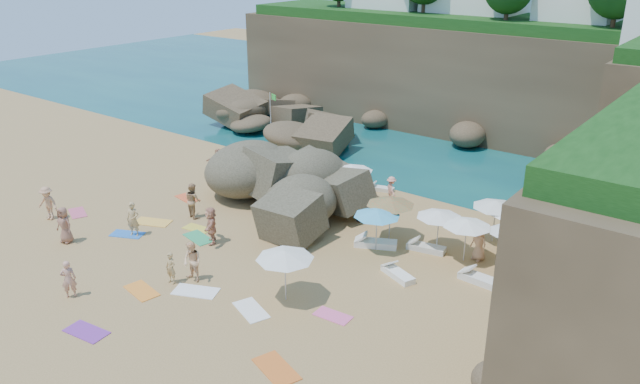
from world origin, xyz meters
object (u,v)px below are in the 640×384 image
Objects in this scene: flag_pole at (272,111)px; person_stand_4 at (479,243)px; parasol_1 at (467,223)px; person_stand_6 at (68,279)px; parasol_2 at (512,211)px; person_stand_3 at (359,208)px; person_stand_5 at (219,161)px; person_stand_1 at (193,200)px; parasol_0 at (439,214)px; lounger_0 at (376,244)px; person_stand_2 at (391,189)px; rock_outcrop at (284,214)px; person_stand_0 at (133,219)px.

person_stand_4 is (19.95, -8.23, -1.51)m from flag_pole.
parasol_1 is 17.40m from person_stand_6.
parasol_2 is 1.31× the size of person_stand_6.
parasol_1 is at bearing -83.96° from person_stand_3.
person_stand_4 is 18.11m from person_stand_5.
person_stand_1 is 6.81m from person_stand_5.
lounger_0 is (-2.52, -1.49, -1.72)m from parasol_0.
parasol_2 is 1.28× the size of person_stand_4.
person_stand_5 is at bearing 52.91° from person_stand_2.
parasol_1 is at bearing 171.70° from person_stand_6.
person_stand_3 is (3.77, 1.72, 0.76)m from rock_outcrop.
person_stand_3 is 0.91× the size of person_stand_6.
person_stand_3 is 0.91× the size of person_stand_5.
person_stand_4 is at bearing -105.60° from parasol_2.
parasol_1 is at bearing -24.11° from flag_pole.
lounger_0 is 13.91m from person_stand_6.
parasol_2 is 1.44× the size of person_stand_3.
parasol_2 is 1.15× the size of person_stand_1.
flag_pole is 18.52m from lounger_0.
lounger_0 is at bearing -162.68° from parasol_1.
person_stand_5 is at bearing 142.16° from lounger_0.
person_stand_3 is at bearing 174.33° from parasol_0.
person_stand_2 is at bearing 87.45° from lounger_0.
lounger_0 is (-4.04, -1.26, -1.76)m from parasol_1.
parasol_0 is at bearing -25.28° from flag_pole.
flag_pole is 13.94m from person_stand_2.
parasol_1 reaches higher than person_stand_3.
parasol_0 is 1.44× the size of person_stand_2.
parasol_1 is (10.10, 1.01, 1.92)m from rock_outcrop.
rock_outcrop is 8.87m from parasol_0.
parasol_2 is (1.08, 2.64, -0.02)m from parasol_1.
person_stand_6 reaches higher than person_stand_2.
rock_outcrop is 12.01m from person_stand_6.
person_stand_1 is (-13.76, -4.17, -0.97)m from parasol_1.
flag_pole reaches higher than parasol_0.
parasol_1 is (19.48, -8.72, -0.45)m from flag_pole.
parasol_1 is 1.26m from person_stand_4.
parasol_1 is 1.01× the size of parasol_2.
person_stand_1 is 11.05m from person_stand_2.
person_stand_3 is (13.15, -8.01, -1.61)m from flag_pole.
lounger_0 is at bearing -42.04° from person_stand_5.
person_stand_5 is (-3.85, 5.61, -0.12)m from person_stand_1.
flag_pole reaches higher than person_stand_2.
lounger_0 is (6.06, -0.25, 0.16)m from rock_outcrop.
person_stand_1 is at bearing -160.21° from parasol_0.
person_stand_1 is at bearing -132.58° from person_stand_6.
person_stand_0 is at bearing -101.05° from person_stand_5.
person_stand_3 is (7.43, 4.88, -0.20)m from person_stand_1.
person_stand_3 is (-6.33, 0.71, -1.16)m from parasol_1.
parasol_0 is 1.53m from parasol_1.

